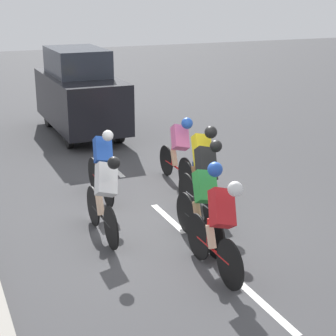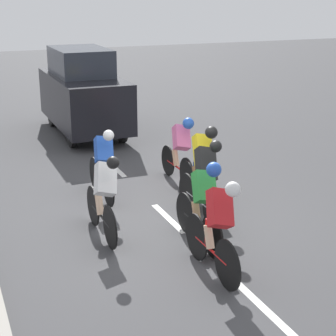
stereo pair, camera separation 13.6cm
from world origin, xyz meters
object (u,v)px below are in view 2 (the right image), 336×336
Objects in this scene: cyclist_pink at (180,148)px; cyclist_blue at (103,163)px; cyclist_red at (217,225)px; cyclist_yellow at (202,162)px; cyclist_white at (104,195)px; cyclist_black at (204,178)px; support_car at (83,93)px; cyclist_green at (203,201)px.

cyclist_blue is (1.75, 0.29, -0.03)m from cyclist_pink.
cyclist_red is (1.13, 3.84, -0.01)m from cyclist_pink.
cyclist_white is (2.14, 0.80, -0.08)m from cyclist_yellow.
cyclist_black is 1.02× the size of cyclist_pink.
cyclist_pink is at bearing -170.72° from cyclist_blue.
cyclist_pink is at bearing -106.34° from cyclist_red.
cyclist_black is at bearing 66.67° from cyclist_yellow.
cyclist_yellow reaches higher than cyclist_pink.
cyclist_yellow is at bearing 96.46° from support_car.
cyclist_black reaches higher than cyclist_green.
cyclist_pink reaches higher than cyclist_white.
cyclist_pink is at bearing -94.27° from cyclist_yellow.
cyclist_pink is 3.05m from cyclist_green.
cyclist_yellow is 6.19m from support_car.
cyclist_green is 0.96m from cyclist_red.
cyclist_pink is (-2.23, -2.00, 0.03)m from cyclist_white.
cyclist_white is 1.62m from cyclist_green.
cyclist_white is 7.10m from support_car.
support_car is at bearing -83.54° from cyclist_yellow.
cyclist_yellow reaches higher than cyclist_white.
cyclist_black reaches higher than cyclist_pink.
cyclist_black is (-1.80, -0.00, 0.04)m from cyclist_white.
cyclist_white is 1.02× the size of cyclist_pink.
support_car is (0.35, -6.94, 0.38)m from cyclist_black.
cyclist_pink is at bearing 99.04° from support_car.
cyclist_pink is at bearing -102.21° from cyclist_black.
cyclist_green reaches higher than cyclist_blue.
cyclist_red is at bearing 69.38° from cyclist_black.
cyclist_yellow is 0.96× the size of cyclist_red.
support_car is (-0.96, -5.23, 0.42)m from cyclist_blue.
cyclist_pink is 1.02× the size of cyclist_blue.
support_car is (-0.34, -8.78, 0.40)m from cyclist_red.
support_car reaches higher than cyclist_black.
cyclist_yellow is 0.98× the size of cyclist_blue.
cyclist_blue is 2.76m from cyclist_green.
support_car is (0.79, -4.94, 0.39)m from cyclist_pink.
cyclist_red reaches higher than cyclist_pink.
cyclist_green reaches higher than cyclist_white.
cyclist_black is at bearing -179.91° from cyclist_white.
cyclist_red reaches higher than cyclist_blue.
support_car is (-1.44, -6.94, 0.42)m from cyclist_white.
cyclist_blue is at bearing -80.02° from cyclist_red.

